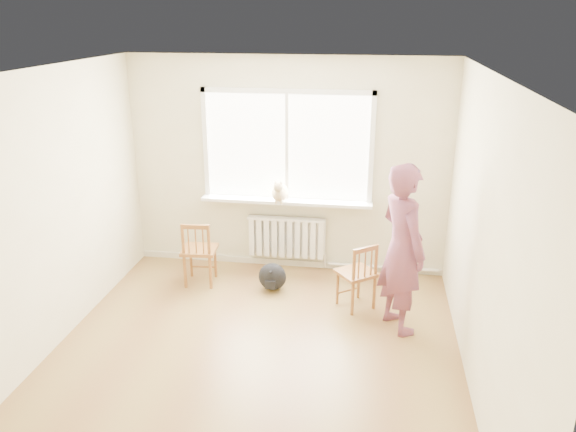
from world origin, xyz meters
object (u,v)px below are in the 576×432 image
at_px(cat, 280,192).
at_px(backpack, 272,277).
at_px(person, 402,249).
at_px(chair_right, 359,276).
at_px(chair_left, 199,253).

height_order(cat, backpack, cat).
height_order(person, cat, person).
height_order(chair_right, cat, cat).
distance_m(person, backpack, 1.75).
xyz_separation_m(chair_left, backpack, (0.91, -0.01, -0.25)).
bearing_deg(cat, backpack, -92.86).
bearing_deg(backpack, chair_right, -15.95).
relative_size(chair_left, cat, 1.79).
relative_size(cat, backpack, 1.37).
xyz_separation_m(cat, backpack, (-0.01, -0.52, -0.91)).
xyz_separation_m(chair_left, person, (2.37, -0.64, 0.48)).
distance_m(chair_left, backpack, 0.94).
relative_size(chair_left, chair_right, 1.05).
relative_size(person, backpack, 5.36).
bearing_deg(person, chair_right, 21.47).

